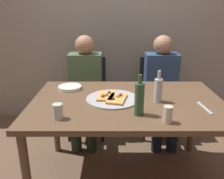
# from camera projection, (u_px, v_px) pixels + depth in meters

# --- Properties ---
(ground_plane) EXTENTS (8.00, 8.00, 0.00)m
(ground_plane) POSITION_uv_depth(u_px,v_px,m) (125.00, 178.00, 2.16)
(ground_plane) COLOR brown
(back_wall) EXTENTS (6.00, 0.10, 2.60)m
(back_wall) POSITION_uv_depth(u_px,v_px,m) (121.00, 20.00, 2.99)
(back_wall) COLOR gray
(back_wall) RESTS_ON ground_plane
(dining_table) EXTENTS (1.53, 1.00, 0.76)m
(dining_table) POSITION_uv_depth(u_px,v_px,m) (127.00, 109.00, 1.94)
(dining_table) COLOR brown
(dining_table) RESTS_ON ground_plane
(pizza_tray) EXTENTS (0.42, 0.42, 0.01)m
(pizza_tray) POSITION_uv_depth(u_px,v_px,m) (112.00, 99.00, 1.92)
(pizza_tray) COLOR #ADADB2
(pizza_tray) RESTS_ON dining_table
(pizza_slice_last) EXTENTS (0.18, 0.24, 0.05)m
(pizza_slice_last) POSITION_uv_depth(u_px,v_px,m) (116.00, 98.00, 1.88)
(pizza_slice_last) COLOR tan
(pizza_slice_last) RESTS_ON pizza_tray
(pizza_slice_extra) EXTENTS (0.15, 0.23, 0.05)m
(pizza_slice_extra) POSITION_uv_depth(u_px,v_px,m) (106.00, 96.00, 1.94)
(pizza_slice_extra) COLOR tan
(pizza_slice_extra) RESTS_ON pizza_tray
(wine_bottle) EXTENTS (0.07, 0.07, 0.29)m
(wine_bottle) POSITION_uv_depth(u_px,v_px,m) (139.00, 99.00, 1.62)
(wine_bottle) COLOR #2D5133
(wine_bottle) RESTS_ON dining_table
(beer_bottle) EXTENTS (0.06, 0.06, 0.25)m
(beer_bottle) POSITION_uv_depth(u_px,v_px,m) (158.00, 90.00, 1.85)
(beer_bottle) COLOR #B2BCC1
(beer_bottle) RESTS_ON dining_table
(tumbler_near) EXTENTS (0.06, 0.06, 0.11)m
(tumbler_near) POSITION_uv_depth(u_px,v_px,m) (167.00, 114.00, 1.53)
(tumbler_near) COLOR beige
(tumbler_near) RESTS_ON dining_table
(tumbler_far) EXTENTS (0.07, 0.07, 0.10)m
(tumbler_far) POSITION_uv_depth(u_px,v_px,m) (57.00, 111.00, 1.58)
(tumbler_far) COLOR #B7C6BC
(tumbler_far) RESTS_ON dining_table
(plate_stack) EXTENTS (0.21, 0.21, 0.03)m
(plate_stack) POSITION_uv_depth(u_px,v_px,m) (69.00, 87.00, 2.17)
(plate_stack) COLOR white
(plate_stack) RESTS_ON dining_table
(table_knife) EXTENTS (0.04, 0.22, 0.01)m
(table_knife) POSITION_uv_depth(u_px,v_px,m) (204.00, 108.00, 1.76)
(table_knife) COLOR #B7B7BC
(table_knife) RESTS_ON dining_table
(chair_left) EXTENTS (0.44, 0.44, 0.90)m
(chair_left) POSITION_uv_depth(u_px,v_px,m) (86.00, 91.00, 2.84)
(chair_left) COLOR black
(chair_left) RESTS_ON ground_plane
(chair_right) EXTENTS (0.44, 0.44, 0.90)m
(chair_right) POSITION_uv_depth(u_px,v_px,m) (158.00, 91.00, 2.84)
(chair_right) COLOR black
(chair_right) RESTS_ON ground_plane
(guest_in_sweater) EXTENTS (0.36, 0.56, 1.17)m
(guest_in_sweater) POSITION_uv_depth(u_px,v_px,m) (85.00, 85.00, 2.65)
(guest_in_sweater) COLOR #4C6B47
(guest_in_sweater) RESTS_ON ground_plane
(guest_in_beanie) EXTENTS (0.36, 0.56, 1.17)m
(guest_in_beanie) POSITION_uv_depth(u_px,v_px,m) (161.00, 85.00, 2.66)
(guest_in_beanie) COLOR navy
(guest_in_beanie) RESTS_ON ground_plane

